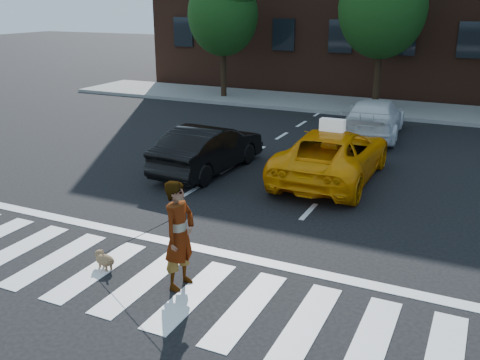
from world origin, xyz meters
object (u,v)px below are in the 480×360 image
at_px(tree_left, 224,6).
at_px(taxi, 333,154).
at_px(black_sedan, 209,148).
at_px(white_suv, 374,118).
at_px(woman, 179,235).
at_px(dog, 104,259).

distance_m(tree_left, taxi, 13.56).
bearing_deg(taxi, black_sedan, 13.28).
xyz_separation_m(tree_left, white_suv, (8.37, -4.64, -3.76)).
height_order(tree_left, woman, tree_left).
bearing_deg(tree_left, taxi, -50.07).
distance_m(taxi, black_sedan, 3.50).
distance_m(black_sedan, dog, 6.14).
xyz_separation_m(taxi, dog, (-2.35, -6.85, -0.52)).
xyz_separation_m(taxi, woman, (-0.73, -6.80, 0.26)).
bearing_deg(black_sedan, taxi, -162.43).
height_order(woman, dog, woman).
distance_m(tree_left, white_suv, 10.28).
distance_m(tree_left, woman, 18.78).
bearing_deg(dog, white_suv, 100.19).
xyz_separation_m(black_sedan, dog, (1.06, -6.03, -0.49)).
bearing_deg(tree_left, dog, -70.34).
xyz_separation_m(tree_left, taxi, (8.37, -10.00, -3.74)).
relative_size(taxi, dog, 9.47).
bearing_deg(taxi, tree_left, -50.40).
relative_size(white_suv, woman, 2.45).
bearing_deg(taxi, woman, 83.58).
height_order(tree_left, dog, tree_left).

